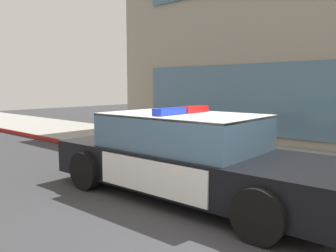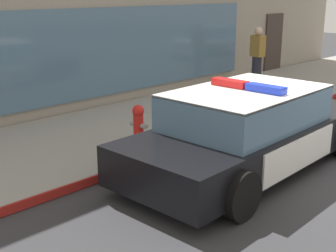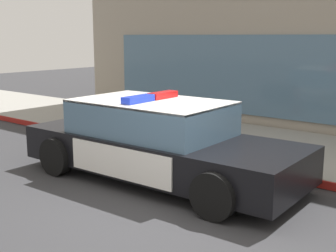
% 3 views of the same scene
% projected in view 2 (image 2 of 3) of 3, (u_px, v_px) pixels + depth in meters
% --- Properties ---
extents(ground, '(48.00, 48.00, 0.00)m').
position_uv_depth(ground, '(330.00, 162.00, 8.09)').
color(ground, '#303033').
extents(sidewalk, '(48.00, 3.46, 0.15)m').
position_uv_depth(sidewalk, '(171.00, 117.00, 10.69)').
color(sidewalk, gray).
rests_on(sidewalk, ground).
extents(curb_red_paint, '(28.80, 0.04, 0.14)m').
position_uv_depth(curb_red_paint, '(232.00, 132.00, 9.52)').
color(curb_red_paint, maroon).
rests_on(curb_red_paint, ground).
extents(police_cruiser, '(5.08, 2.19, 1.49)m').
position_uv_depth(police_cruiser, '(250.00, 130.00, 7.62)').
color(police_cruiser, black).
rests_on(police_cruiser, ground).
extents(fire_hydrant, '(0.34, 0.39, 0.73)m').
position_uv_depth(fire_hydrant, '(139.00, 125.00, 8.55)').
color(fire_hydrant, red).
rests_on(fire_hydrant, sidewalk).
extents(pedestrian_on_sidewalk, '(0.33, 0.44, 1.71)m').
position_uv_depth(pedestrian_on_sidewalk, '(257.00, 56.00, 13.68)').
color(pedestrian_on_sidewalk, '#23232D').
rests_on(pedestrian_on_sidewalk, sidewalk).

